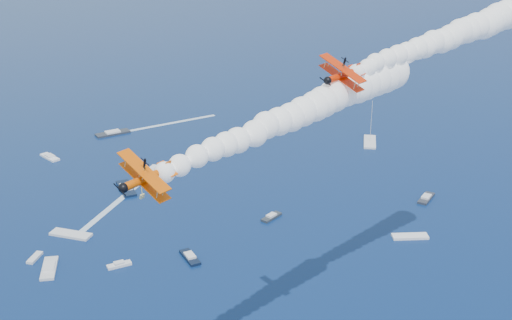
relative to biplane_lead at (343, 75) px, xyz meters
name	(u,v)px	position (x,y,z in m)	size (l,w,h in m)	color
biplane_lead	(343,75)	(0.00, 0.00, 0.00)	(7.92, 8.89, 5.35)	red
biplane_trail	(147,178)	(-34.83, -15.12, -6.20)	(7.96, 8.93, 5.38)	#DD5104
smoke_trail_lead	(447,38)	(25.91, 9.79, 2.09)	(52.46, 23.70, 10.42)	white
smoke_trail_trail	(296,114)	(-9.55, -3.79, -4.11)	(51.32, 26.46, 10.42)	white
spectator_boats	(108,222)	(-28.89, 83.63, -61.48)	(204.87, 161.05, 0.70)	#2A2E38
boat_wakes	(21,177)	(-50.77, 127.24, -61.80)	(182.02, 90.33, 0.04)	white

